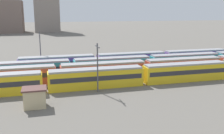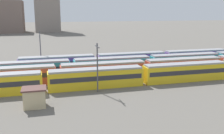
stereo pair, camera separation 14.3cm
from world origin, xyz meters
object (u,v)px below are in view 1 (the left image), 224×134
train_track_0 (224,69)px  train_track_3 (131,60)px  train_track_2 (150,63)px  signal_hut (35,97)px  catenary_pole_1 (40,49)px  catenary_pole_0 (98,65)px  train_track_1 (145,68)px

train_track_0 → train_track_3: 22.22m
train_track_2 → train_track_0: bearing=-38.9°
train_track_3 → signal_hut: 33.14m
train_track_2 → signal_hut: size_ratio=20.75×
train_track_2 → train_track_3: size_ratio=1.34×
signal_hut → train_track_0: bearing=11.0°
train_track_2 → catenary_pole_1: size_ratio=7.95×
train_track_3 → catenary_pole_0: catenary_pole_0 is taller
signal_hut → catenary_pole_0: bearing=24.4°
train_track_0 → train_track_1: (-16.27, 5.20, 0.00)m
train_track_3 → train_track_1: bearing=-92.4°
train_track_0 → signal_hut: size_ratio=31.25×
train_track_2 → train_track_3: same height
catenary_pole_1 → signal_hut: (-0.94, -26.42, -3.69)m
train_track_2 → catenary_pole_1: catenary_pole_1 is taller
train_track_2 → catenary_pole_1: (-25.57, 8.36, 3.34)m
catenary_pole_0 → catenary_pole_1: catenary_pole_1 is taller
catenary_pole_0 → signal_hut: size_ratio=2.45×
train_track_3 → catenary_pole_1: 23.11m
train_track_1 → signal_hut: 26.49m
train_track_1 → train_track_2: size_ratio=1.00×
train_track_3 → signal_hut: (-23.59, -23.26, -0.35)m
catenary_pole_1 → catenary_pole_0: bearing=-65.5°
train_track_0 → signal_hut: (-39.42, -7.66, -0.35)m
train_track_2 → signal_hut: (-26.51, -18.06, -0.35)m
catenary_pole_1 → train_track_0: bearing=-26.0°
train_track_1 → catenary_pole_0: bearing=-147.2°
train_track_2 → train_track_3: (-2.92, 5.20, -0.00)m
train_track_2 → catenary_pole_1: 27.11m
train_track_0 → catenary_pole_1: size_ratio=11.97×
train_track_1 → train_track_2: 6.19m
train_track_0 → train_track_1: 17.08m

